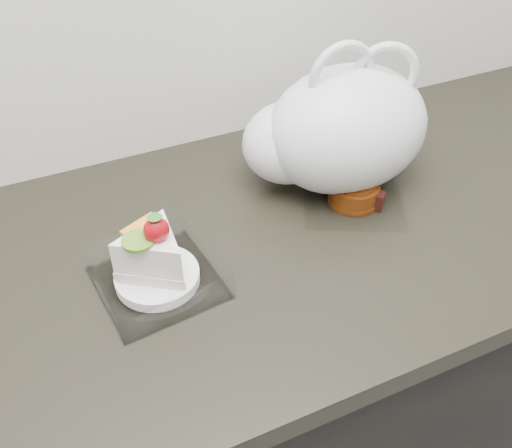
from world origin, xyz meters
TOP-DOWN VIEW (x-y plane):
  - counter at (0.00, 1.69)m, footprint 2.04×0.64m
  - cake_tray at (-0.06, 1.65)m, footprint 0.19×0.19m
  - mooncake_wrap at (0.31, 1.70)m, footprint 0.22×0.22m
  - plastic_bag at (0.30, 1.77)m, footprint 0.35×0.27m

SIDE VIEW (x-z plane):
  - counter at x=0.00m, z-range 0.00..0.90m
  - mooncake_wrap at x=0.31m, z-range 0.90..0.94m
  - cake_tray at x=-0.06m, z-range 0.87..1.00m
  - plastic_bag at x=0.30m, z-range 0.87..1.14m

